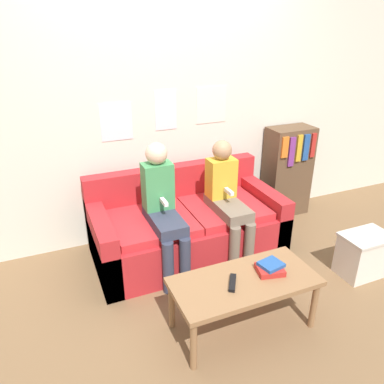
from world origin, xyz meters
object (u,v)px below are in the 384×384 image
(coffee_table, at_px, (244,285))
(storage_box, at_px, (364,254))
(couch, at_px, (186,227))
(person_left, at_px, (163,206))
(tv_remote, at_px, (233,283))
(person_right, at_px, (227,197))
(bookshelf, at_px, (287,171))

(coffee_table, height_order, storage_box, coffee_table)
(couch, distance_m, person_left, 0.48)
(person_left, height_order, tv_remote, person_left)
(coffee_table, relative_size, storage_box, 2.41)
(coffee_table, distance_m, person_left, 0.92)
(person_right, bearing_deg, bookshelf, 27.01)
(person_left, distance_m, storage_box, 1.71)
(person_left, relative_size, tv_remote, 6.65)
(couch, distance_m, bookshelf, 1.36)
(person_left, height_order, person_right, person_left)
(couch, distance_m, coffee_table, 1.03)
(bookshelf, bearing_deg, storage_box, -93.50)
(person_left, bearing_deg, couch, 33.77)
(couch, height_order, storage_box, couch)
(couch, bearing_deg, person_left, -146.23)
(coffee_table, xyz_separation_m, storage_box, (1.23, 0.14, -0.17))
(coffee_table, xyz_separation_m, person_right, (0.31, 0.84, 0.23))
(bookshelf, bearing_deg, couch, -166.24)
(coffee_table, height_order, tv_remote, tv_remote)
(bookshelf, xyz_separation_m, storage_box, (-0.07, -1.21, -0.30))
(person_right, bearing_deg, couch, 148.01)
(tv_remote, height_order, bookshelf, bookshelf)
(tv_remote, bearing_deg, storage_box, 38.54)
(person_left, relative_size, storage_box, 2.72)
(bookshelf, bearing_deg, tv_remote, -135.98)
(bookshelf, bearing_deg, coffee_table, -134.14)
(coffee_table, bearing_deg, person_left, 107.91)
(coffee_table, xyz_separation_m, person_left, (-0.27, 0.84, 0.26))
(coffee_table, relative_size, tv_remote, 5.91)
(couch, height_order, person_right, person_right)
(couch, relative_size, coffee_table, 1.70)
(person_left, bearing_deg, storage_box, -25.09)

